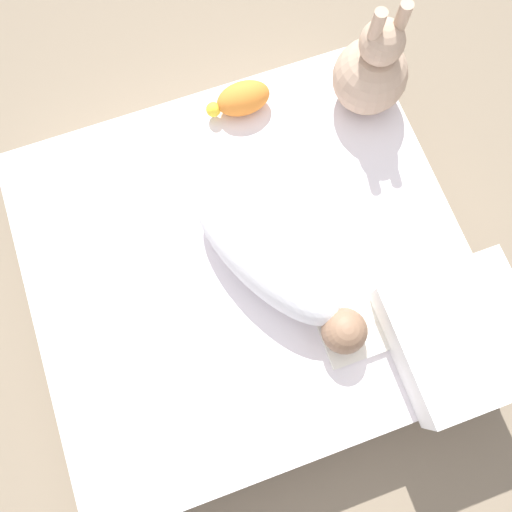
# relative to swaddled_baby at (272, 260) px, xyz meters

# --- Properties ---
(ground_plane) EXTENTS (12.00, 12.00, 0.00)m
(ground_plane) POSITION_rel_swaddled_baby_xyz_m (0.05, -0.04, -0.31)
(ground_plane) COLOR #7A6B56
(bed_mattress) EXTENTS (1.16, 1.06, 0.23)m
(bed_mattress) POSITION_rel_swaddled_baby_xyz_m (0.05, -0.04, -0.20)
(bed_mattress) COLOR white
(bed_mattress) RESTS_ON ground_plane
(burp_cloth) EXTENTS (0.19, 0.17, 0.02)m
(burp_cloth) POSITION_rel_swaddled_baby_xyz_m (-0.15, 0.22, -0.07)
(burp_cloth) COLOR white
(burp_cloth) RESTS_ON bed_mattress
(swaddled_baby) EXTENTS (0.37, 0.56, 0.17)m
(swaddled_baby) POSITION_rel_swaddled_baby_xyz_m (0.00, 0.00, 0.00)
(swaddled_baby) COLOR white
(swaddled_baby) RESTS_ON bed_mattress
(pillow) EXTENTS (0.33, 0.35, 0.11)m
(pillow) POSITION_rel_swaddled_baby_xyz_m (-0.37, 0.33, -0.03)
(pillow) COLOR white
(pillow) RESTS_ON bed_mattress
(bunny_plush) EXTENTS (0.20, 0.20, 0.36)m
(bunny_plush) POSITION_rel_swaddled_baby_xyz_m (-0.43, -0.39, 0.04)
(bunny_plush) COLOR tan
(bunny_plush) RESTS_ON bed_mattress
(turtle_plush) EXTENTS (0.19, 0.10, 0.09)m
(turtle_plush) POSITION_rel_swaddled_baby_xyz_m (-0.08, -0.48, -0.04)
(turtle_plush) COLOR orange
(turtle_plush) RESTS_ON bed_mattress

